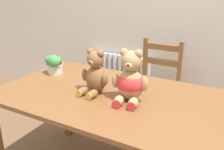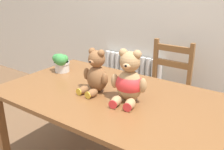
# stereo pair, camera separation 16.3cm
# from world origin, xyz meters

# --- Properties ---
(wall_back) EXTENTS (8.00, 0.04, 2.60)m
(wall_back) POSITION_xyz_m (0.00, 1.74, 1.30)
(wall_back) COLOR silver
(wall_back) RESTS_ON ground_plane
(radiator) EXTENTS (0.78, 0.10, 0.68)m
(radiator) POSITION_xyz_m (-0.56, 1.67, 0.31)
(radiator) COLOR silver
(radiator) RESTS_ON ground_plane
(dining_table) EXTENTS (1.60, 0.92, 0.78)m
(dining_table) POSITION_xyz_m (0.00, 0.46, 0.69)
(dining_table) COLOR brown
(dining_table) RESTS_ON ground_plane
(wooden_chair_behind) EXTENTS (0.41, 0.44, 0.97)m
(wooden_chair_behind) POSITION_xyz_m (0.01, 1.33, 0.46)
(wooden_chair_behind) COLOR brown
(wooden_chair_behind) RESTS_ON ground_plane
(teddy_bear_left) EXTENTS (0.21, 0.22, 0.30)m
(teddy_bear_left) POSITION_xyz_m (-0.13, 0.44, 0.91)
(teddy_bear_left) COLOR brown
(teddy_bear_left) RESTS_ON dining_table
(teddy_bear_right) EXTENTS (0.24, 0.26, 0.34)m
(teddy_bear_right) POSITION_xyz_m (0.13, 0.44, 0.91)
(teddy_bear_right) COLOR tan
(teddy_bear_right) RESTS_ON dining_table
(potted_plant) EXTENTS (0.15, 0.14, 0.17)m
(potted_plant) POSITION_xyz_m (-0.63, 0.59, 0.87)
(potted_plant) COLOR beige
(potted_plant) RESTS_ON dining_table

